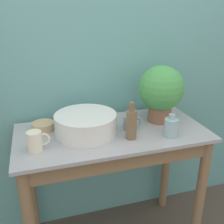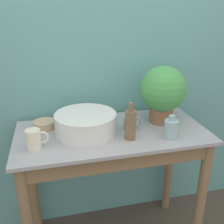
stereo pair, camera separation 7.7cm
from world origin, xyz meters
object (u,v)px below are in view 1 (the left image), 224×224
bowl_wash_large (86,124)px  bowl_small_tan (43,126)px  potted_plant (161,91)px  bottle_short (171,127)px  bottle_tall (131,124)px  mug_grey (130,123)px  mug_cream (35,141)px

bowl_wash_large → bowl_small_tan: bowl_wash_large is taller
bowl_wash_large → potted_plant: bearing=6.0°
bottle_short → bowl_small_tan: size_ratio=1.02×
bottle_tall → bowl_small_tan: bottle_tall is taller
bowl_wash_large → bottle_short: size_ratio=2.65×
bottle_tall → mug_grey: bottle_tall is taller
mug_grey → mug_cream: mug_cream is taller
bowl_wash_large → mug_grey: 0.26m
bowl_wash_large → bottle_short: 0.48m
bottle_tall → bottle_short: (0.22, -0.04, -0.03)m
bowl_small_tan → bottle_short: bearing=-23.2°
mug_grey → bowl_small_tan: 0.51m
mug_grey → mug_cream: size_ratio=0.96×
bottle_short → bowl_wash_large: bearing=159.7°
potted_plant → bottle_short: (-0.04, -0.22, -0.14)m
bottle_short → bowl_small_tan: (-0.68, 0.29, -0.03)m
mug_cream → bowl_small_tan: 0.25m
bottle_short → mug_grey: (-0.19, 0.15, -0.01)m
potted_plant → bowl_wash_large: bearing=-174.0°
potted_plant → mug_cream: 0.79m
potted_plant → bottle_short: size_ratio=2.68×
bottle_tall → mug_cream: (-0.51, 0.01, -0.03)m
bottle_tall → bowl_wash_large: bearing=150.6°
bottle_tall → mug_cream: bearing=178.6°
bottle_short → mug_cream: bearing=176.0°
mug_cream → bottle_tall: bearing=-1.4°
bowl_wash_large → mug_cream: size_ratio=3.07×
bottle_tall → bottle_short: bearing=-9.9°
bottle_tall → mug_cream: bottle_tall is taller
bottle_tall → bowl_small_tan: size_ratio=1.62×
bowl_wash_large → bowl_small_tan: (-0.23, 0.12, -0.04)m
bowl_wash_large → mug_grey: bowl_wash_large is taller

